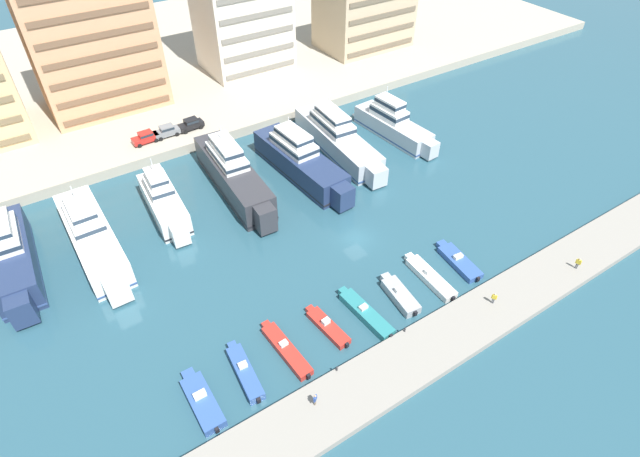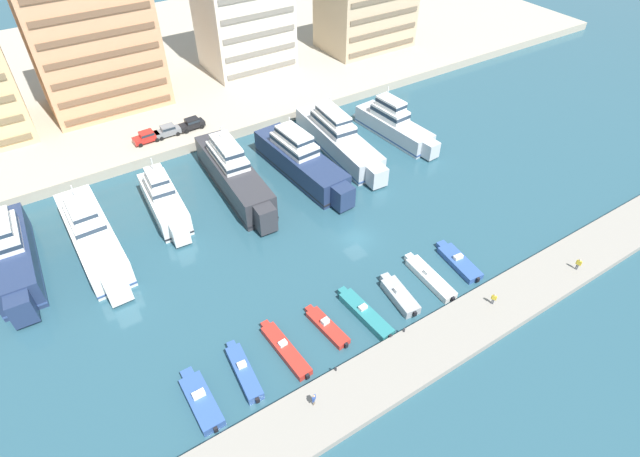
% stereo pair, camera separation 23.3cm
% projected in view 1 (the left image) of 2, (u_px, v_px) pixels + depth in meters
% --- Properties ---
extents(ground_plane, '(400.00, 400.00, 0.00)m').
position_uv_depth(ground_plane, '(356.00, 239.00, 64.65)').
color(ground_plane, '#285160').
extents(quay_promenade, '(180.00, 70.00, 1.63)m').
position_uv_depth(quay_promenade, '(174.00, 59.00, 105.32)').
color(quay_promenade, '#ADA38E').
rests_on(quay_promenade, ground).
extents(pier_dock, '(120.00, 6.15, 0.84)m').
position_uv_depth(pier_dock, '(456.00, 332.00, 53.08)').
color(pier_dock, gray).
rests_on(pier_dock, ground).
extents(yacht_navy_far_left, '(5.33, 19.29, 8.56)m').
position_uv_depth(yacht_navy_far_left, '(11.00, 256.00, 58.68)').
color(yacht_navy_far_left, navy).
rests_on(yacht_navy_far_left, ground).
extents(yacht_white_left, '(4.91, 21.11, 8.43)m').
position_uv_depth(yacht_white_left, '(92.00, 236.00, 61.44)').
color(yacht_white_left, white).
rests_on(yacht_white_left, ground).
extents(yacht_white_mid_left, '(4.58, 15.05, 7.93)m').
position_uv_depth(yacht_white_mid_left, '(164.00, 201.00, 66.93)').
color(yacht_white_mid_left, white).
rests_on(yacht_white_mid_left, ground).
extents(yacht_charcoal_center_left, '(5.49, 22.54, 8.84)m').
position_uv_depth(yacht_charcoal_center_left, '(233.00, 174.00, 70.82)').
color(yacht_charcoal_center_left, '#333338').
rests_on(yacht_charcoal_center_left, ground).
extents(yacht_navy_center, '(6.03, 21.59, 8.44)m').
position_uv_depth(yacht_navy_center, '(300.00, 160.00, 73.75)').
color(yacht_navy_center, navy).
rests_on(yacht_navy_center, ground).
extents(yacht_silver_center_right, '(5.93, 23.21, 8.00)m').
position_uv_depth(yacht_silver_center_right, '(337.00, 138.00, 78.85)').
color(yacht_silver_center_right, silver).
rests_on(yacht_silver_center_right, ground).
extents(yacht_silver_mid_right, '(5.22, 17.85, 8.04)m').
position_uv_depth(yacht_silver_mid_right, '(393.00, 124.00, 82.19)').
color(yacht_silver_mid_right, silver).
rests_on(yacht_silver_mid_right, ground).
extents(motorboat_blue_far_left, '(2.18, 7.38, 1.56)m').
position_uv_depth(motorboat_blue_far_left, '(202.00, 401.00, 47.03)').
color(motorboat_blue_far_left, '#33569E').
rests_on(motorboat_blue_far_left, ground).
extents(motorboat_blue_left, '(2.10, 7.50, 1.49)m').
position_uv_depth(motorboat_blue_left, '(245.00, 372.00, 49.35)').
color(motorboat_blue_left, '#33569E').
rests_on(motorboat_blue_left, ground).
extents(motorboat_red_mid_left, '(2.03, 8.38, 1.21)m').
position_uv_depth(motorboat_red_mid_left, '(286.00, 349.00, 51.43)').
color(motorboat_red_mid_left, red).
rests_on(motorboat_red_mid_left, ground).
extents(motorboat_red_center_left, '(2.14, 6.72, 1.28)m').
position_uv_depth(motorboat_red_center_left, '(327.00, 326.00, 53.66)').
color(motorboat_red_center_left, red).
rests_on(motorboat_red_center_left, ground).
extents(motorboat_teal_center, '(2.23, 8.52, 1.32)m').
position_uv_depth(motorboat_teal_center, '(365.00, 313.00, 54.89)').
color(motorboat_teal_center, teal).
rests_on(motorboat_teal_center, ground).
extents(motorboat_grey_center_right, '(2.51, 6.62, 1.58)m').
position_uv_depth(motorboat_grey_center_right, '(400.00, 295.00, 56.76)').
color(motorboat_grey_center_right, '#9EA3A8').
rests_on(motorboat_grey_center_right, ground).
extents(motorboat_white_mid_right, '(2.05, 8.40, 1.39)m').
position_uv_depth(motorboat_white_mid_right, '(430.00, 277.00, 58.97)').
color(motorboat_white_mid_right, white).
rests_on(motorboat_white_mid_right, ground).
extents(motorboat_blue_right, '(2.70, 7.46, 1.20)m').
position_uv_depth(motorboat_blue_right, '(459.00, 261.00, 61.02)').
color(motorboat_blue_right, '#33569E').
rests_on(motorboat_blue_right, ground).
extents(car_red_far_left, '(4.17, 2.06, 1.80)m').
position_uv_depth(car_red_far_left, '(145.00, 137.00, 78.40)').
color(car_red_far_left, red).
rests_on(car_red_far_left, quay_promenade).
extents(car_grey_left, '(4.10, 1.93, 1.80)m').
position_uv_depth(car_grey_left, '(167.00, 131.00, 79.84)').
color(car_grey_left, slate).
rests_on(car_grey_left, quay_promenade).
extents(car_black_mid_left, '(4.18, 2.08, 1.80)m').
position_uv_depth(car_black_mid_left, '(191.00, 124.00, 81.48)').
color(car_black_mid_left, black).
rests_on(car_black_mid_left, quay_promenade).
extents(apartment_block_left, '(19.52, 14.77, 24.23)m').
position_uv_depth(apartment_block_left, '(90.00, 39.00, 81.83)').
color(apartment_block_left, tan).
rests_on(apartment_block_left, quay_promenade).
extents(apartment_block_center_left, '(18.59, 12.81, 18.50)m').
position_uv_depth(apartment_block_center_left, '(364.00, 5.00, 103.14)').
color(apartment_block_center_left, '#C6AD89').
rests_on(apartment_block_center_left, quay_promenade).
extents(pedestrian_near_edge, '(0.34, 0.61, 1.64)m').
position_uv_depth(pedestrian_near_edge, '(578.00, 262.00, 58.86)').
color(pedestrian_near_edge, '#4C515B').
rests_on(pedestrian_near_edge, pier_dock).
extents(pedestrian_mid_deck, '(0.39, 0.54, 1.55)m').
position_uv_depth(pedestrian_mid_deck, '(494.00, 298.00, 54.90)').
color(pedestrian_mid_deck, '#4C515B').
rests_on(pedestrian_mid_deck, pier_dock).
extents(pedestrian_far_side, '(0.52, 0.42, 1.58)m').
position_uv_depth(pedestrian_far_side, '(315.00, 399.00, 45.80)').
color(pedestrian_far_side, '#7A6B56').
rests_on(pedestrian_far_side, pier_dock).
extents(bollard_west, '(0.20, 0.20, 0.61)m').
position_uv_depth(bollard_west, '(337.00, 368.00, 48.90)').
color(bollard_west, '#2D2D33').
rests_on(bollard_west, pier_dock).
extents(bollard_west_mid, '(0.20, 0.20, 0.61)m').
position_uv_depth(bollard_west_mid, '(405.00, 329.00, 52.41)').
color(bollard_west_mid, '#2D2D33').
rests_on(bollard_west_mid, pier_dock).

